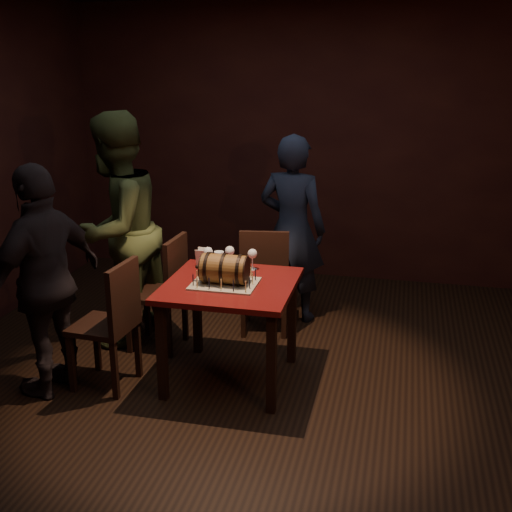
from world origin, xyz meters
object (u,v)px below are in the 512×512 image
barrel_cake (224,269)px  pint_of_ale (219,262)px  chair_left_rear (165,287)px  person_left_rear (117,231)px  pub_table (230,297)px  person_left_front (46,281)px  wine_glass_right (252,255)px  chair_left_front (113,318)px  chair_back (265,276)px  wine_glass_left (208,253)px  wine_glass_mid (230,252)px  person_back (292,229)px

barrel_cake → pint_of_ale: 0.30m
chair_left_rear → person_left_rear: (-0.42, 0.08, 0.41)m
pub_table → person_left_front: (-1.18, -0.42, 0.17)m
wine_glass_right → chair_left_front: 1.10m
chair_back → person_left_front: size_ratio=0.57×
wine_glass_left → person_left_rear: bearing=167.0°
chair_left_rear → chair_left_front: bearing=-100.8°
wine_glass_mid → chair_left_front: (-0.68, -0.63, -0.34)m
person_left_rear → pint_of_ale: bearing=87.8°
person_back → chair_back: bearing=80.4°
pint_of_ale → chair_left_front: size_ratio=0.16×
pub_table → chair_left_rear: bearing=148.4°
barrel_cake → wine_glass_left: size_ratio=2.32×
wine_glass_mid → wine_glass_right: bearing=-10.0°
barrel_cake → chair_left_front: 0.86m
chair_back → chair_left_front: size_ratio=1.00×
wine_glass_left → pint_of_ale: bearing=-30.0°
chair_left_front → person_back: 1.86m
person_left_front → wine_glass_mid: bearing=140.8°
person_left_rear → person_left_front: bearing=6.0°
barrel_cake → wine_glass_mid: (-0.07, 0.39, 0.00)m
wine_glass_left → person_left_rear: 0.85m
wine_glass_left → chair_back: size_ratio=0.17×
pint_of_ale → wine_glass_left: bearing=150.0°
chair_back → person_left_rear: person_left_rear is taller
wine_glass_mid → chair_left_front: 0.99m
wine_glass_left → pint_of_ale: wine_glass_left is taller
barrel_cake → chair_back: 0.95m
wine_glass_mid → pint_of_ale: size_ratio=1.07×
barrel_cake → person_left_front: bearing=-161.8°
pint_of_ale → person_left_front: (-1.03, -0.65, -0.01)m
pint_of_ale → person_back: size_ratio=0.09×
wine_glass_left → chair_left_front: size_ratio=0.17×
person_back → pub_table: bearing=90.9°
pint_of_ale → chair_left_rear: 0.61m
chair_left_front → person_left_rear: (-0.29, 0.76, 0.41)m
chair_back → person_back: bearing=69.9°
barrel_cake → wine_glass_mid: barrel_cake is taller
person_left_rear → barrel_cake: bearing=76.5°
barrel_cake → wine_glass_right: barrel_cake is taller
wine_glass_left → chair_left_rear: chair_left_rear is taller
wine_glass_right → person_left_front: (-1.26, -0.73, -0.06)m
pub_table → chair_back: size_ratio=0.97×
wine_glass_right → person_left_front: person_left_front is taller
wine_glass_mid → wine_glass_right: same height
chair_back → barrel_cake: bearing=-95.8°
pub_table → chair_left_front: chair_left_front is taller
wine_glass_left → person_back: bearing=64.6°
chair_back → person_left_rear: size_ratio=0.50×
wine_glass_mid → chair_back: chair_back is taller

